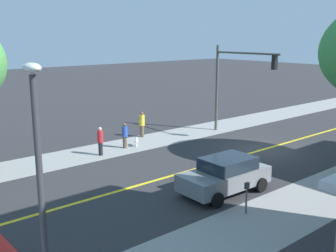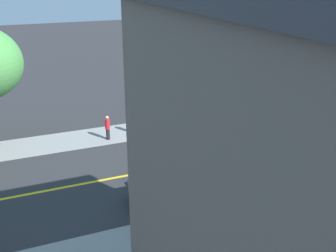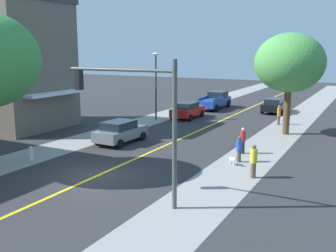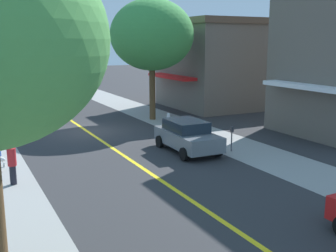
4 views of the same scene
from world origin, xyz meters
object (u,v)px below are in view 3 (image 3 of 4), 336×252
pedestrian_red_shirt (243,140)px  pedestrian_yellow_shirt (254,161)px  street_tree_right_corner (290,63)px  blue_pickup_truck (215,100)px  traffic_light_mast (139,108)px  parking_meter (106,126)px  street_lamp (156,79)px  red_sedan_left_curb (187,110)px  grey_sedan_left_curb (120,131)px  fire_hydrant (31,153)px  small_dog (233,159)px  pedestrian_orange_shirt (279,114)px  black_sedan_right_curb (275,105)px  pedestrian_blue_shirt (239,148)px

pedestrian_red_shirt → pedestrian_yellow_shirt: 4.87m
street_tree_right_corner → blue_pickup_truck: street_tree_right_corner is taller
street_tree_right_corner → traffic_light_mast: bearing=-98.9°
street_tree_right_corner → pedestrian_yellow_shirt: (0.75, -11.79, -4.61)m
parking_meter → street_lamp: street_lamp is taller
red_sedan_left_curb → pedestrian_red_shirt: bearing=-140.3°
parking_meter → grey_sedan_left_curb: grey_sedan_left_curb is taller
parking_meter → pedestrian_red_shirt: pedestrian_red_shirt is taller
fire_hydrant → pedestrian_yellow_shirt: (12.67, 3.03, 0.49)m
small_dog → pedestrian_red_shirt: bearing=133.5°
street_tree_right_corner → small_dog: bearing=-95.2°
parking_meter → pedestrian_orange_shirt: pedestrian_orange_shirt is taller
traffic_light_mast → street_lamp: size_ratio=0.98×
grey_sedan_left_curb → blue_pickup_truck: 18.92m
pedestrian_orange_shirt → small_dog: pedestrian_orange_shirt is taller
blue_pickup_truck → pedestrian_orange_shirt: 10.85m
blue_pickup_truck → small_dog: (9.03, -20.47, -0.59)m
pedestrian_red_shirt → parking_meter: bearing=-140.9°
blue_pickup_truck → fire_hydrant: bearing=174.5°
street_lamp → red_sedan_left_curb: size_ratio=1.50×
traffic_light_mast → pedestrian_red_shirt: bearing=-98.6°
parking_meter → red_sedan_left_curb: bearing=80.3°
black_sedan_right_curb → pedestrian_red_shirt: size_ratio=2.74×
red_sedan_left_curb → pedestrian_yellow_shirt: size_ratio=2.39×
street_lamp → black_sedan_right_curb: size_ratio=1.36×
grey_sedan_left_curb → traffic_light_mast: bearing=-139.3°
pedestrian_orange_shirt → pedestrian_yellow_shirt: (2.14, -15.51, -0.01)m
street_lamp → grey_sedan_left_curb: size_ratio=1.47×
street_tree_right_corner → black_sedan_right_curb: size_ratio=1.69×
black_sedan_right_curb → grey_sedan_left_curb: bearing=162.0°
parking_meter → small_dog: parking_meter is taller
pedestrian_orange_shirt → traffic_light_mast: bearing=132.9°
pedestrian_blue_shirt → pedestrian_yellow_shirt: 2.94m
grey_sedan_left_curb → small_dog: bearing=-98.3°
red_sedan_left_curb → pedestrian_orange_shirt: bearing=-86.3°
grey_sedan_left_curb → pedestrian_red_shirt: 8.67m
parking_meter → black_sedan_right_curb: bearing=64.9°
grey_sedan_left_curb → street_tree_right_corner: bearing=-47.3°
street_tree_right_corner → grey_sedan_left_curb: (-9.78, -8.56, -4.71)m
pedestrian_yellow_shirt → street_tree_right_corner: bearing=113.7°
black_sedan_right_curb → blue_pickup_truck: (-6.64, -0.26, 0.13)m
street_tree_right_corner → black_sedan_right_curb: bearing=107.3°
street_tree_right_corner → blue_pickup_truck: bearing=133.9°
fire_hydrant → small_dog: size_ratio=1.39×
parking_meter → traffic_light_mast: bearing=-46.8°
street_lamp → parking_meter: bearing=-87.3°
pedestrian_blue_shirt → small_dog: bearing=56.9°
pedestrian_orange_shirt → small_dog: (0.46, -13.82, -0.60)m
street_lamp → small_dog: 16.12m
pedestrian_red_shirt → pedestrian_yellow_shirt: (1.96, -4.46, 0.03)m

